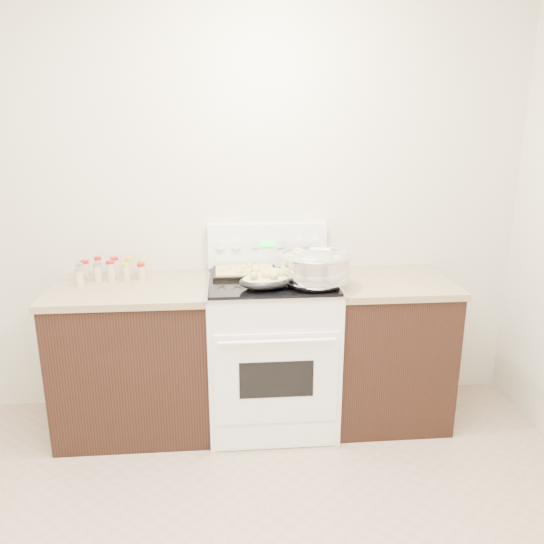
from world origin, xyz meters
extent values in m
cube|color=beige|center=(0.00, 1.77, 1.35)|extent=(4.00, 0.05, 2.70)
cube|color=black|center=(-0.48, 1.43, 0.44)|extent=(0.90, 0.64, 0.88)
cube|color=brown|center=(-0.48, 1.43, 0.90)|extent=(0.93, 0.67, 0.04)
cube|color=black|center=(1.08, 1.43, 0.44)|extent=(0.70, 0.64, 0.88)
cube|color=brown|center=(1.08, 1.43, 0.90)|extent=(0.73, 0.67, 0.04)
cube|color=white|center=(0.35, 1.42, 0.46)|extent=(0.76, 0.66, 0.92)
cube|color=white|center=(0.35, 1.08, 0.45)|extent=(0.70, 0.01, 0.55)
cube|color=black|center=(0.35, 1.08, 0.46)|extent=(0.42, 0.01, 0.22)
cylinder|color=white|center=(0.35, 1.04, 0.70)|extent=(0.65, 0.02, 0.02)
cube|color=white|center=(0.35, 1.09, 0.08)|extent=(0.70, 0.01, 0.14)
cube|color=silver|center=(0.35, 1.42, 0.93)|extent=(0.78, 0.68, 0.01)
cube|color=black|center=(0.35, 1.42, 0.94)|extent=(0.74, 0.64, 0.01)
cube|color=white|center=(0.35, 1.72, 1.08)|extent=(0.76, 0.07, 0.28)
cylinder|color=white|center=(0.05, 1.67, 1.10)|extent=(0.06, 0.02, 0.06)
cylinder|color=white|center=(0.15, 1.67, 1.10)|extent=(0.06, 0.02, 0.06)
cylinder|color=white|center=(0.55, 1.67, 1.10)|extent=(0.06, 0.02, 0.06)
cylinder|color=white|center=(0.65, 1.67, 1.10)|extent=(0.06, 0.02, 0.06)
cube|color=#19E533|center=(0.35, 1.67, 1.10)|extent=(0.09, 0.00, 0.04)
cube|color=silver|center=(0.27, 1.67, 1.10)|extent=(0.05, 0.00, 0.05)
cube|color=silver|center=(0.43, 1.67, 1.10)|extent=(0.05, 0.00, 0.05)
ellipsoid|color=silver|center=(0.59, 1.27, 1.02)|extent=(0.52, 0.52, 0.24)
cylinder|color=silver|center=(0.59, 1.27, 0.95)|extent=(0.22, 0.22, 0.01)
torus|color=silver|center=(0.59, 1.27, 1.12)|extent=(0.41, 0.41, 0.02)
cylinder|color=silver|center=(0.59, 1.27, 1.05)|extent=(0.39, 0.39, 0.14)
cylinder|color=brown|center=(0.59, 1.27, 1.11)|extent=(0.36, 0.36, 0.00)
cube|color=beige|center=(0.54, 1.22, 1.12)|extent=(0.04, 0.04, 0.02)
cube|color=beige|center=(0.65, 1.34, 1.12)|extent=(0.05, 0.05, 0.03)
cube|color=beige|center=(0.60, 1.18, 1.12)|extent=(0.04, 0.04, 0.03)
cube|color=beige|center=(0.64, 1.35, 1.12)|extent=(0.05, 0.05, 0.03)
cube|color=beige|center=(0.52, 1.37, 1.12)|extent=(0.04, 0.04, 0.03)
cube|color=beige|center=(0.49, 1.31, 1.12)|extent=(0.05, 0.05, 0.03)
cube|color=beige|center=(0.70, 1.20, 1.12)|extent=(0.04, 0.04, 0.03)
cube|color=beige|center=(0.49, 1.38, 1.12)|extent=(0.04, 0.04, 0.03)
cube|color=beige|center=(0.53, 1.32, 1.12)|extent=(0.03, 0.03, 0.02)
cube|color=beige|center=(0.44, 1.24, 1.12)|extent=(0.04, 0.04, 0.03)
cube|color=beige|center=(0.50, 1.40, 1.12)|extent=(0.05, 0.05, 0.03)
ellipsoid|color=black|center=(0.31, 1.25, 0.98)|extent=(0.39, 0.34, 0.08)
ellipsoid|color=#C7BD6A|center=(0.31, 1.25, 1.00)|extent=(0.35, 0.30, 0.06)
sphere|color=#C7BD6A|center=(0.39, 1.24, 1.03)|extent=(0.05, 0.05, 0.05)
sphere|color=#C7BD6A|center=(0.34, 1.27, 1.03)|extent=(0.05, 0.05, 0.05)
sphere|color=#C7BD6A|center=(0.37, 1.26, 1.03)|extent=(0.05, 0.05, 0.05)
sphere|color=#C7BD6A|center=(0.34, 1.19, 1.03)|extent=(0.05, 0.05, 0.05)
sphere|color=#C7BD6A|center=(0.36, 1.23, 1.03)|extent=(0.04, 0.04, 0.04)
sphere|color=#C7BD6A|center=(0.30, 1.21, 1.03)|extent=(0.05, 0.05, 0.05)
sphere|color=#C7BD6A|center=(0.25, 1.32, 1.03)|extent=(0.05, 0.05, 0.05)
sphere|color=#C7BD6A|center=(0.24, 1.19, 1.03)|extent=(0.04, 0.04, 0.04)
cube|color=black|center=(0.20, 1.53, 0.95)|extent=(0.40, 0.28, 0.02)
cube|color=#C7BD6A|center=(0.20, 1.53, 0.97)|extent=(0.36, 0.24, 0.02)
sphere|color=#C7BD6A|center=(0.06, 1.51, 0.98)|extent=(0.04, 0.04, 0.04)
sphere|color=#C7BD6A|center=(0.16, 1.52, 0.98)|extent=(0.03, 0.03, 0.03)
sphere|color=#C7BD6A|center=(0.18, 1.54, 0.98)|extent=(0.04, 0.04, 0.04)
sphere|color=#C7BD6A|center=(0.10, 1.54, 0.98)|extent=(0.03, 0.03, 0.03)
sphere|color=#C7BD6A|center=(0.19, 1.46, 0.98)|extent=(0.04, 0.04, 0.04)
sphere|color=#C7BD6A|center=(0.23, 1.60, 0.98)|extent=(0.04, 0.04, 0.04)
sphere|color=#C7BD6A|center=(0.16, 1.47, 0.98)|extent=(0.04, 0.04, 0.04)
sphere|color=#C7BD6A|center=(0.16, 1.49, 0.98)|extent=(0.04, 0.04, 0.04)
sphere|color=#C7BD6A|center=(0.26, 1.52, 0.98)|extent=(0.04, 0.04, 0.04)
sphere|color=#C7BD6A|center=(0.23, 1.45, 0.98)|extent=(0.03, 0.03, 0.03)
cylinder|color=#B07450|center=(0.25, 1.33, 0.95)|extent=(0.03, 0.27, 0.01)
sphere|color=#B07450|center=(0.24, 1.22, 0.96)|extent=(0.04, 0.04, 0.04)
sphere|color=#A0D9EE|center=(0.68, 1.33, 0.97)|extent=(0.08, 0.08, 0.08)
cylinder|color=#A0D9EE|center=(0.74, 1.42, 1.00)|extent=(0.15, 0.23, 0.07)
cylinder|color=#BFB28C|center=(-0.78, 1.62, 0.97)|extent=(0.05, 0.05, 0.09)
cylinder|color=#B21414|center=(-0.78, 1.62, 1.02)|extent=(0.05, 0.05, 0.02)
cylinder|color=#BFB28C|center=(-0.70, 1.62, 0.98)|extent=(0.04, 0.04, 0.11)
cylinder|color=#B21414|center=(-0.70, 1.62, 1.04)|extent=(0.04, 0.04, 0.02)
cylinder|color=#BFB28C|center=(-0.60, 1.64, 0.97)|extent=(0.05, 0.05, 0.10)
cylinder|color=#B21414|center=(-0.60, 1.64, 1.03)|extent=(0.05, 0.05, 0.02)
cylinder|color=#BFB28C|center=(-0.52, 1.64, 0.97)|extent=(0.05, 0.05, 0.10)
cylinder|color=gold|center=(-0.52, 1.64, 1.03)|extent=(0.05, 0.05, 0.02)
cylinder|color=#BFB28C|center=(-0.44, 1.62, 0.96)|extent=(0.04, 0.04, 0.09)
cylinder|color=gold|center=(-0.44, 1.62, 1.02)|extent=(0.05, 0.05, 0.02)
cylinder|color=#BFB28C|center=(-0.79, 1.53, 0.97)|extent=(0.04, 0.04, 0.10)
cylinder|color=#B2B2B7|center=(-0.79, 1.53, 1.03)|extent=(0.04, 0.04, 0.02)
cylinder|color=#BFB28C|center=(-0.69, 1.53, 0.97)|extent=(0.05, 0.05, 0.10)
cylinder|color=#B2B2B7|center=(-0.69, 1.53, 1.03)|extent=(0.05, 0.05, 0.02)
cylinder|color=#BFB28C|center=(-0.61, 1.54, 0.97)|extent=(0.05, 0.05, 0.11)
cylinder|color=#B21414|center=(-0.61, 1.54, 1.04)|extent=(0.05, 0.05, 0.02)
cylinder|color=#BFB28C|center=(-0.52, 1.53, 0.97)|extent=(0.04, 0.04, 0.09)
cylinder|color=gold|center=(-0.52, 1.53, 1.02)|extent=(0.04, 0.04, 0.02)
cylinder|color=#BFB28C|center=(-0.43, 1.55, 0.96)|extent=(0.04, 0.04, 0.09)
cylinder|color=#B21414|center=(-0.43, 1.55, 1.02)|extent=(0.05, 0.05, 0.02)
cylinder|color=#BFB28C|center=(-0.77, 1.44, 0.97)|extent=(0.04, 0.04, 0.09)
cylinder|color=#B2B2B7|center=(-0.77, 1.44, 1.02)|extent=(0.04, 0.04, 0.02)
camera|label=1|loc=(0.09, -1.60, 1.85)|focal=35.00mm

